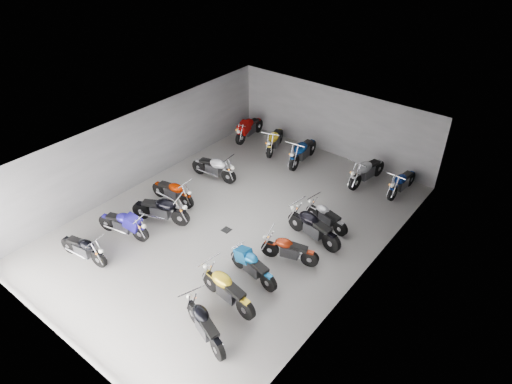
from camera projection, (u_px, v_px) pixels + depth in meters
ground at (235, 224)px, 17.11m from camera, size 14.00×14.00×0.00m
wall_back at (334, 122)px, 20.79m from camera, size 10.00×0.10×3.20m
wall_left at (142, 147)px, 18.79m from camera, size 0.10×14.00×3.20m
wall_right at (361, 245)px, 13.65m from camera, size 0.10×14.00×3.20m
ceiling at (233, 148)px, 15.32m from camera, size 10.00×14.00×0.04m
drain_grate at (226, 230)px, 16.78m from camera, size 0.32×0.32×0.01m
motorcycle_left_a at (83, 248)px, 15.19m from camera, size 2.03×0.49×0.89m
motorcycle_left_b at (124, 224)px, 16.25m from camera, size 2.11×0.65×0.94m
motorcycle_left_c at (161, 210)px, 16.91m from camera, size 2.21×0.99×1.02m
motorcycle_left_d at (173, 192)px, 18.00m from camera, size 2.10×0.45×0.92m
motorcycle_left_f at (214, 168)px, 19.48m from camera, size 2.23×0.52×0.98m
motorcycle_right_a at (204, 325)px, 12.51m from camera, size 2.06×0.85×0.94m
motorcycle_right_b at (227, 289)px, 13.57m from camera, size 2.25×0.52×0.99m
motorcycle_right_c at (252, 266)px, 14.48m from camera, size 2.05×0.52×0.90m
motorcycle_right_d at (289, 250)px, 15.16m from camera, size 1.94×0.74×0.88m
motorcycle_right_e at (313, 227)px, 16.04m from camera, size 2.32×0.56×1.02m
motorcycle_right_f at (326, 216)px, 16.73m from camera, size 1.90×0.48×0.84m
motorcycle_back_a at (249, 128)px, 22.63m from camera, size 0.52×2.31×1.01m
motorcycle_back_b at (275, 140)px, 21.60m from camera, size 0.89×2.16×0.99m
motorcycle_back_c at (303, 151)px, 20.59m from camera, size 0.54×2.40×1.06m
motorcycle_back_e at (367, 171)px, 19.18m from camera, size 0.58×2.35×1.03m
motorcycle_back_f at (402, 182)px, 18.56m from camera, size 0.46×2.11×0.93m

